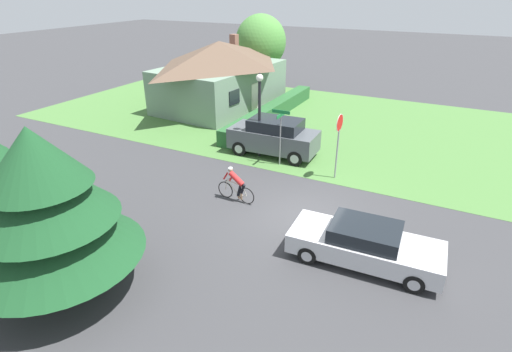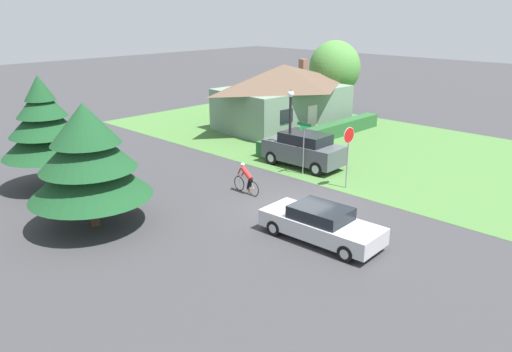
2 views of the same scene
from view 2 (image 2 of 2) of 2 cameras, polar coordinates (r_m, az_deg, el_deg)
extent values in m
plane|color=#38383A|center=(21.72, 4.56, -3.87)|extent=(140.00, 140.00, 0.00)
cube|color=#477538|center=(32.62, 11.77, 3.51)|extent=(16.00, 36.00, 0.01)
cube|color=slate|center=(36.65, 3.05, 7.86)|extent=(9.34, 6.43, 2.92)
pyramid|color=brown|center=(36.29, 3.11, 11.36)|extent=(10.09, 6.94, 1.60)
cube|color=silver|center=(34.77, 6.44, 6.40)|extent=(0.90, 0.13, 2.00)
cube|color=black|center=(32.86, 3.52, 6.85)|extent=(1.10, 0.14, 0.90)
cube|color=brown|center=(38.54, 5.42, 12.57)|extent=(0.54, 0.54, 0.80)
cube|color=#285B2D|center=(33.37, 7.71, 4.88)|extent=(11.92, 0.90, 0.92)
cube|color=#BCBCC1|center=(18.85, 7.43, -5.74)|extent=(1.99, 4.75, 0.63)
cube|color=black|center=(18.65, 7.42, -4.18)|extent=(1.66, 2.17, 0.46)
cylinder|color=black|center=(19.23, 2.12, -5.93)|extent=(0.26, 0.61, 0.60)
cylinder|color=#ADADB2|center=(19.23, 2.12, -5.93)|extent=(0.26, 0.36, 0.35)
cylinder|color=black|center=(20.39, 4.97, -4.52)|extent=(0.26, 0.61, 0.60)
cylinder|color=#ADADB2|center=(20.39, 4.97, -4.52)|extent=(0.26, 0.36, 0.35)
cylinder|color=black|center=(17.60, 10.23, -8.69)|extent=(0.26, 0.61, 0.60)
cylinder|color=#ADADB2|center=(17.60, 10.23, -8.69)|extent=(0.26, 0.36, 0.35)
cylinder|color=black|center=(18.86, 12.79, -6.93)|extent=(0.26, 0.61, 0.60)
cylinder|color=#ADADB2|center=(18.86, 12.79, -6.93)|extent=(0.26, 0.36, 0.35)
torus|color=black|center=(23.12, -0.29, -1.49)|extent=(0.09, 0.72, 0.72)
torus|color=black|center=(23.85, -1.93, -0.85)|extent=(0.09, 0.72, 0.72)
cylinder|color=beige|center=(23.25, -0.71, -1.01)|extent=(0.05, 0.18, 0.52)
cylinder|color=beige|center=(23.52, -1.32, -0.70)|extent=(0.08, 0.64, 0.61)
cylinder|color=beige|center=(23.38, -1.21, -0.15)|extent=(0.09, 0.77, 0.10)
cylinder|color=beige|center=(23.26, -0.56, -1.52)|extent=(0.06, 0.34, 0.15)
cylinder|color=beige|center=(23.12, -0.44, -0.97)|extent=(0.05, 0.21, 0.41)
cylinder|color=beige|center=(23.75, -1.88, -0.35)|extent=(0.04, 0.12, 0.47)
cylinder|color=black|center=(23.64, -1.82, 0.15)|extent=(0.44, 0.05, 0.02)
ellipsoid|color=black|center=(23.11, -0.59, -0.41)|extent=(0.09, 0.21, 0.05)
cylinder|color=black|center=(23.16, -0.57, -0.77)|extent=(0.13, 0.25, 0.43)
cylinder|color=black|center=(23.29, -0.85, -0.87)|extent=(0.13, 0.26, 0.58)
cylinder|color=tan|center=(23.33, -0.68, -1.53)|extent=(0.08, 0.08, 0.30)
cylinder|color=tan|center=(23.50, -0.88, -1.63)|extent=(0.17, 0.08, 0.21)
cylinder|color=red|center=(23.24, -1.06, 0.31)|extent=(0.27, 0.71, 0.57)
cylinder|color=red|center=(23.42, -1.43, 0.44)|extent=(0.09, 0.26, 0.36)
cylinder|color=red|center=(23.61, -1.91, 0.59)|extent=(0.09, 0.26, 0.36)
sphere|color=tan|center=(23.35, -1.53, 1.25)|extent=(0.19, 0.19, 0.19)
ellipsoid|color=white|center=(23.33, -1.53, 1.37)|extent=(0.22, 0.18, 0.12)
cube|color=#4C5156|center=(27.43, 5.43, 2.78)|extent=(2.06, 4.53, 1.02)
cube|color=black|center=(27.17, 5.65, 4.33)|extent=(1.76, 2.63, 0.56)
cylinder|color=black|center=(27.82, 1.83, 2.09)|extent=(0.26, 0.76, 0.75)
cylinder|color=#ADADB2|center=(27.82, 1.83, 2.09)|extent=(0.26, 0.45, 0.44)
cylinder|color=black|center=(29.10, 4.03, 2.80)|extent=(0.26, 0.76, 0.75)
cylinder|color=#ADADB2|center=(29.10, 4.03, 2.80)|extent=(0.26, 0.45, 0.44)
cylinder|color=black|center=(26.05, 6.93, 0.80)|extent=(0.26, 0.76, 0.75)
cylinder|color=#ADADB2|center=(26.05, 6.93, 0.80)|extent=(0.26, 0.45, 0.44)
cylinder|color=black|center=(27.42, 9.02, 1.61)|extent=(0.26, 0.76, 0.75)
cylinder|color=#ADADB2|center=(27.42, 9.02, 1.61)|extent=(0.26, 0.45, 0.44)
cylinder|color=gray|center=(24.30, 10.37, 1.24)|extent=(0.07, 0.07, 2.31)
cylinder|color=red|center=(23.91, 10.58, 4.60)|extent=(0.73, 0.07, 0.73)
cylinder|color=silver|center=(23.91, 10.58, 4.60)|extent=(0.77, 0.06, 0.77)
cylinder|color=black|center=(27.10, 3.90, 5.00)|extent=(0.15, 0.15, 3.85)
sphere|color=white|center=(26.69, 4.00, 9.34)|extent=(0.35, 0.35, 0.35)
cone|color=black|center=(26.66, 4.01, 9.71)|extent=(0.21, 0.21, 0.14)
cylinder|color=gray|center=(26.03, 5.43, 2.79)|extent=(0.06, 0.06, 2.45)
cube|color=#197238|center=(25.71, 5.52, 5.55)|extent=(0.90, 0.03, 0.16)
cube|color=#197238|center=(25.68, 5.53, 5.90)|extent=(0.03, 0.90, 0.16)
cylinder|color=#4C3823|center=(20.91, -18.04, -3.82)|extent=(0.35, 0.35, 1.27)
cone|color=#194723|center=(20.36, -18.51, 0.52)|extent=(4.75, 4.75, 2.06)
cone|color=#194723|center=(20.09, -18.80, 3.27)|extent=(3.71, 3.71, 1.82)
cone|color=#194723|center=(19.89, -19.06, 5.69)|extent=(2.66, 2.66, 1.57)
cylinder|color=#4C3823|center=(26.04, -22.45, 0.49)|extent=(0.29, 0.29, 1.63)
cone|color=#194723|center=(25.60, -22.92, 4.15)|extent=(4.10, 4.10, 1.81)
cone|color=#194723|center=(25.42, -23.17, 6.09)|extent=(3.20, 3.20, 1.60)
cone|color=#194723|center=(25.28, -23.39, 7.79)|extent=(2.30, 2.30, 1.38)
cone|color=#194723|center=(25.18, -23.58, 9.23)|extent=(1.39, 1.39, 1.16)
cylinder|color=#4C3823|center=(41.21, 8.78, 8.30)|extent=(0.32, 0.32, 2.11)
ellipsoid|color=#4C893D|center=(40.81, 8.97, 12.13)|extent=(4.04, 4.04, 4.24)
camera|label=1|loc=(8.99, -26.03, 15.00)|focal=28.00mm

